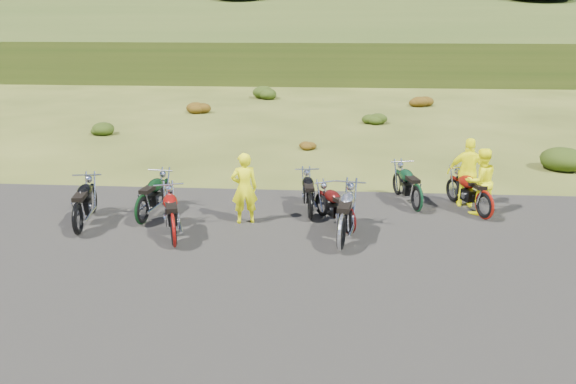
# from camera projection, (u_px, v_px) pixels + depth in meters

# --- Properties ---
(ground) EXTENTS (300.00, 300.00, 0.00)m
(ground) POSITION_uv_depth(u_px,v_px,m) (306.00, 247.00, 12.26)
(ground) COLOR #384015
(ground) RESTS_ON ground
(gravel_pad) EXTENTS (20.00, 12.00, 0.04)m
(gravel_pad) POSITION_uv_depth(u_px,v_px,m) (301.00, 290.00, 10.36)
(gravel_pad) COLOR black
(gravel_pad) RESTS_ON ground
(hill_slope) EXTENTS (300.00, 45.97, 9.37)m
(hill_slope) POSITION_uv_depth(u_px,v_px,m) (326.00, 61.00, 59.75)
(hill_slope) COLOR #304316
(hill_slope) RESTS_ON ground
(hill_plateau) EXTENTS (300.00, 90.00, 9.17)m
(hill_plateau) POSITION_uv_depth(u_px,v_px,m) (328.00, 37.00, 116.73)
(hill_plateau) COLOR #304316
(hill_plateau) RESTS_ON ground
(shrub_1) EXTENTS (1.03, 1.03, 0.61)m
(shrub_1) POSITION_uv_depth(u_px,v_px,m) (101.00, 127.00, 23.53)
(shrub_1) COLOR #1F350D
(shrub_1) RESTS_ON ground
(shrub_2) EXTENTS (1.30, 1.30, 0.77)m
(shrub_2) POSITION_uv_depth(u_px,v_px,m) (197.00, 106.00, 28.34)
(shrub_2) COLOR #62300C
(shrub_2) RESTS_ON ground
(shrub_3) EXTENTS (1.56, 1.56, 0.92)m
(shrub_3) POSITION_uv_depth(u_px,v_px,m) (266.00, 91.00, 33.15)
(shrub_3) COLOR #1F350D
(shrub_3) RESTS_ON ground
(shrub_4) EXTENTS (0.77, 0.77, 0.45)m
(shrub_4) POSITION_uv_depth(u_px,v_px,m) (306.00, 143.00, 20.96)
(shrub_4) COLOR #62300C
(shrub_4) RESTS_ON ground
(shrub_5) EXTENTS (1.03, 1.03, 0.61)m
(shrub_5) POSITION_uv_depth(u_px,v_px,m) (374.00, 117.00, 25.77)
(shrub_5) COLOR #1F350D
(shrub_5) RESTS_ON ground
(shrub_6) EXTENTS (1.30, 1.30, 0.77)m
(shrub_6) POSITION_uv_depth(u_px,v_px,m) (420.00, 99.00, 30.57)
(shrub_6) COLOR #62300C
(shrub_6) RESTS_ON ground
(shrub_7) EXTENTS (1.56, 1.56, 0.92)m
(shrub_7) POSITION_uv_depth(u_px,v_px,m) (569.00, 155.00, 18.29)
(shrub_7) COLOR #1F350D
(shrub_7) RESTS_ON ground
(motorcycle_0) EXTENTS (1.08, 2.24, 1.12)m
(motorcycle_0) POSITION_uv_depth(u_px,v_px,m) (80.00, 236.00, 12.88)
(motorcycle_0) COLOR black
(motorcycle_0) RESTS_ON ground
(motorcycle_1) EXTENTS (1.34, 2.22, 1.10)m
(motorcycle_1) POSITION_uv_depth(u_px,v_px,m) (175.00, 248.00, 12.23)
(motorcycle_1) COLOR maroon
(motorcycle_1) RESTS_ON ground
(motorcycle_2) EXTENTS (0.96, 2.12, 1.07)m
(motorcycle_2) POSITION_uv_depth(u_px,v_px,m) (143.00, 225.00, 13.53)
(motorcycle_2) COLOR black
(motorcycle_2) RESTS_ON ground
(motorcycle_3) EXTENTS (1.11, 2.39, 1.20)m
(motorcycle_3) POSITION_uv_depth(u_px,v_px,m) (341.00, 252.00, 12.02)
(motorcycle_3) COLOR #B5B4B9
(motorcycle_3) RESTS_ON ground
(motorcycle_4) EXTENTS (1.48, 1.97, 0.99)m
(motorcycle_4) POSITION_uv_depth(u_px,v_px,m) (348.00, 235.00, 12.93)
(motorcycle_4) COLOR #450D0B
(motorcycle_4) RESTS_ON ground
(motorcycle_5) EXTENTS (0.88, 2.01, 1.02)m
(motorcycle_5) POSITION_uv_depth(u_px,v_px,m) (310.00, 220.00, 13.83)
(motorcycle_5) COLOR black
(motorcycle_5) RESTS_ON ground
(motorcycle_6) EXTENTS (1.36, 2.14, 1.06)m
(motorcycle_6) POSITION_uv_depth(u_px,v_px,m) (483.00, 220.00, 13.86)
(motorcycle_6) COLOR maroon
(motorcycle_6) RESTS_ON ground
(motorcycle_7) EXTENTS (1.15, 2.13, 1.06)m
(motorcycle_7) POSITION_uv_depth(u_px,v_px,m) (416.00, 212.00, 14.39)
(motorcycle_7) COLOR #0D311A
(motorcycle_7) RESTS_ON ground
(person_middle) EXTENTS (0.72, 0.57, 1.73)m
(person_middle) POSITION_uv_depth(u_px,v_px,m) (244.00, 189.00, 13.37)
(person_middle) COLOR #FEFF0D
(person_middle) RESTS_ON ground
(person_right_a) EXTENTS (0.99, 0.88, 1.68)m
(person_right_a) POSITION_uv_depth(u_px,v_px,m) (480.00, 182.00, 14.00)
(person_right_a) COLOR #FEFF0D
(person_right_a) RESTS_ON ground
(person_right_b) EXTENTS (1.12, 0.59, 1.81)m
(person_right_b) POSITION_uv_depth(u_px,v_px,m) (468.00, 174.00, 14.52)
(person_right_b) COLOR #FEFF0D
(person_right_b) RESTS_ON ground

